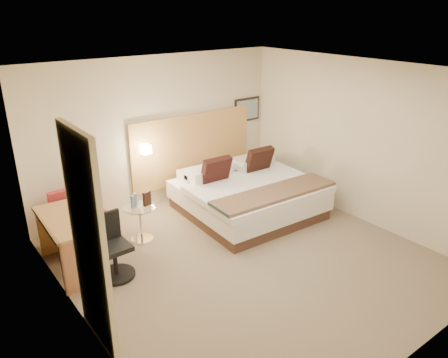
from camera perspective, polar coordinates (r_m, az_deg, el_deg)
floor at (r=6.53m, az=3.11°, el=-10.44°), size 4.80×5.00×0.02m
ceiling at (r=5.57m, az=3.69°, el=13.93°), size 4.80×5.00×0.02m
wall_back at (r=7.89m, az=-8.55°, el=5.99°), size 4.80×0.02×2.70m
wall_front at (r=4.50m, az=24.72°, el=-8.49°), size 4.80×0.02×2.70m
wall_left at (r=4.84m, az=-19.06°, el=-5.47°), size 0.02×5.00×2.70m
wall_right at (r=7.63m, az=17.38°, el=4.66°), size 0.02×5.00×2.70m
headboard_panel at (r=8.32m, az=-4.04°, el=4.12°), size 2.60×0.04×1.30m
art_frame at (r=8.94m, az=3.00°, el=9.06°), size 0.62×0.03×0.47m
art_canvas at (r=8.92m, az=3.09°, el=9.03°), size 0.54×0.01×0.39m
lamp_arm at (r=7.72m, az=-10.41°, el=3.96°), size 0.02×0.12×0.02m
lamp_shade at (r=7.67m, az=-10.20°, el=3.85°), size 0.15×0.15×0.15m
curtain at (r=4.70m, az=-17.28°, el=-7.89°), size 0.06×0.90×2.42m
bottle_a at (r=6.82m, az=-11.86°, el=-2.92°), size 0.08×0.08×0.21m
bottle_b at (r=6.88m, az=-11.52°, el=-2.65°), size 0.08×0.08×0.21m
menu_folder at (r=6.86m, az=-10.03°, el=-2.52°), size 0.14×0.09×0.23m
bed at (r=7.73m, az=3.06°, el=-2.05°), size 2.26×2.21×1.06m
lounge_chair at (r=7.14m, az=-17.85°, el=-5.35°), size 0.84×0.74×0.85m
side_table at (r=6.98m, az=-10.81°, el=-5.46°), size 0.65×0.65×0.57m
desk at (r=6.37m, az=-19.65°, el=-6.16°), size 0.62×1.28×0.79m
desk_chair at (r=6.16m, az=-14.31°, el=-9.18°), size 0.52×0.52×0.90m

